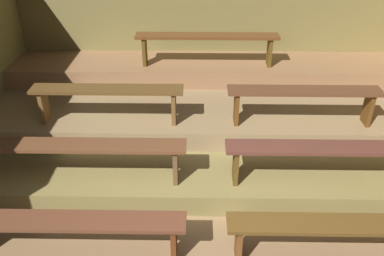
% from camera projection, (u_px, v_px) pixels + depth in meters
% --- Properties ---
extents(ground, '(6.75, 5.08, 0.08)m').
position_uv_depth(ground, '(204.00, 167.00, 5.36)').
color(ground, olive).
extents(wall_back, '(6.75, 0.06, 2.41)m').
position_uv_depth(wall_back, '(204.00, 26.00, 6.61)').
color(wall_back, olive).
rests_on(wall_back, ground).
extents(platform_lower, '(5.95, 3.13, 0.26)m').
position_uv_depth(platform_lower, '(204.00, 133.00, 5.77)').
color(platform_lower, olive).
rests_on(platform_lower, ground).
extents(platform_middle, '(5.95, 2.24, 0.26)m').
position_uv_depth(platform_middle, '(204.00, 103.00, 6.02)').
color(platform_middle, '#8E754F').
rests_on(platform_middle, platform_lower).
extents(platform_upper, '(5.95, 0.95, 0.26)m').
position_uv_depth(platform_upper, '(204.00, 69.00, 6.45)').
color(platform_upper, '#8F6543').
rests_on(platform_upper, platform_middle).
extents(bench_floor_left, '(2.17, 0.27, 0.47)m').
position_uv_depth(bench_floor_left, '(70.00, 227.00, 3.82)').
color(bench_floor_left, brown).
rests_on(bench_floor_left, ground).
extents(bench_floor_right, '(2.17, 0.27, 0.47)m').
position_uv_depth(bench_floor_right, '(344.00, 230.00, 3.78)').
color(bench_floor_right, brown).
rests_on(bench_floor_right, ground).
extents(bench_lower_left, '(2.51, 0.27, 0.47)m').
position_uv_depth(bench_lower_left, '(71.00, 150.00, 4.45)').
color(bench_lower_left, brown).
rests_on(bench_lower_left, platform_lower).
extents(bench_lower_right, '(2.51, 0.27, 0.47)m').
position_uv_depth(bench_lower_right, '(342.00, 153.00, 4.41)').
color(bench_lower_right, brown).
rests_on(bench_lower_right, platform_lower).
extents(bench_middle_left, '(1.88, 0.27, 0.47)m').
position_uv_depth(bench_middle_left, '(108.00, 95.00, 5.08)').
color(bench_middle_left, brown).
rests_on(bench_middle_left, platform_middle).
extents(bench_middle_right, '(1.88, 0.27, 0.47)m').
position_uv_depth(bench_middle_right, '(304.00, 96.00, 5.05)').
color(bench_middle_right, brown).
rests_on(bench_middle_right, platform_middle).
extents(bench_upper_center, '(2.12, 0.27, 0.47)m').
position_uv_depth(bench_upper_center, '(207.00, 41.00, 6.08)').
color(bench_upper_center, brown).
rests_on(bench_upper_center, platform_upper).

